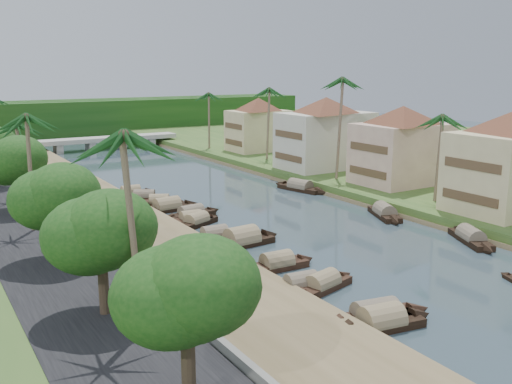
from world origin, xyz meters
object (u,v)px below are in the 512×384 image
bridge (105,140)px  sampan_1 (382,322)px  sampan_0 (376,316)px  person_near (244,269)px  building_near (511,160)px

bridge → sampan_1: bridge is taller
sampan_0 → person_near: person_near is taller
bridge → building_near: bearing=-75.6°
building_near → sampan_0: size_ratio=1.79×
building_near → sampan_1: building_near is taller
building_near → sampan_1: bearing=-157.9°
sampan_0 → sampan_1: 0.86m
sampan_1 → person_near: bearing=122.2°
sampan_0 → person_near: (-4.39, 8.69, 1.24)m
bridge → sampan_0: size_ratio=3.37×
sampan_0 → building_near: bearing=31.7°
bridge → person_near: 77.28m
building_near → sampan_0: bearing=-159.1°
building_near → person_near: (-32.59, -2.08, -4.73)m
bridge → sampan_0: bridge is taller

